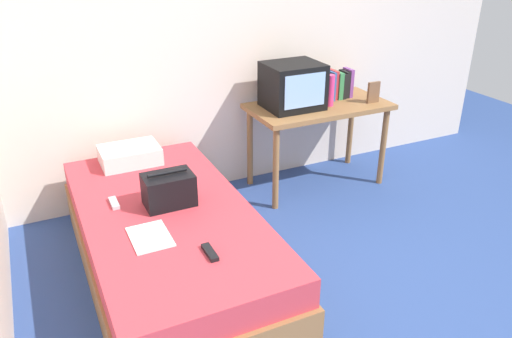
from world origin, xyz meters
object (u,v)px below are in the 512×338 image
at_px(water_bottle, 330,90).
at_px(picture_frame, 373,92).
at_px(magazine, 150,237).
at_px(bed, 170,245).
at_px(book_row, 339,84).
at_px(handbag, 169,190).
at_px(desk, 318,115).
at_px(remote_silver, 114,203).
at_px(tv, 293,86).
at_px(pillow, 130,155).
at_px(remote_dark, 210,252).

distance_m(water_bottle, picture_frame, 0.39).
bearing_deg(magazine, bed, 56.70).
relative_size(book_row, picture_frame, 1.40).
bearing_deg(magazine, handbag, 56.55).
xyz_separation_m(bed, book_row, (1.78, 0.85, 0.60)).
relative_size(desk, remote_silver, 8.06).
bearing_deg(remote_silver, handbag, -24.48).
bearing_deg(tv, book_row, 8.08).
relative_size(bed, tv, 4.55).
height_order(bed, magazine, magazine).
bearing_deg(picture_frame, remote_silver, -169.69).
distance_m(pillow, remote_dark, 1.32).
bearing_deg(bed, remote_silver, 143.43).
height_order(handbag, remote_silver, handbag).
bearing_deg(magazine, pillow, 82.97).
distance_m(book_row, picture_frame, 0.31).
xyz_separation_m(water_bottle, remote_silver, (-1.86, -0.50, -0.34)).
bearing_deg(water_bottle, picture_frame, -13.44).
bearing_deg(remote_silver, tv, 20.42).
height_order(desk, remote_dark, desk).
bearing_deg(tv, picture_frame, -14.79).
relative_size(desk, picture_frame, 6.62).
xyz_separation_m(book_row, remote_dark, (-1.71, -1.40, -0.33)).
relative_size(bed, remote_silver, 13.89).
xyz_separation_m(magazine, remote_dark, (0.24, -0.29, 0.01)).
height_order(picture_frame, handbag, picture_frame).
relative_size(bed, magazine, 6.90).
bearing_deg(remote_dark, magazine, 129.77).
bearing_deg(remote_dark, bed, 97.86).
bearing_deg(handbag, picture_frame, 15.90).
distance_m(book_row, magazine, 2.27).
bearing_deg(magazine, water_bottle, 28.38).
distance_m(tv, book_row, 0.50).
relative_size(book_row, magazine, 0.84).
bearing_deg(book_row, water_bottle, -140.78).
xyz_separation_m(water_bottle, picture_frame, (0.37, -0.09, -0.04)).
xyz_separation_m(bed, desk, (1.54, 0.76, 0.39)).
bearing_deg(tv, bed, -148.83).
bearing_deg(magazine, desk, 30.74).
bearing_deg(magazine, remote_dark, -50.23).
bearing_deg(tv, remote_dark, -132.63).
height_order(picture_frame, pillow, picture_frame).
bearing_deg(picture_frame, handbag, -164.10).
bearing_deg(picture_frame, bed, -162.81).
bearing_deg(book_row, magazine, -150.43).
distance_m(tv, handbag, 1.48).
height_order(picture_frame, remote_dark, picture_frame).
bearing_deg(tv, desk, -5.55).
distance_m(desk, water_bottle, 0.24).
bearing_deg(tv, pillow, -179.52).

